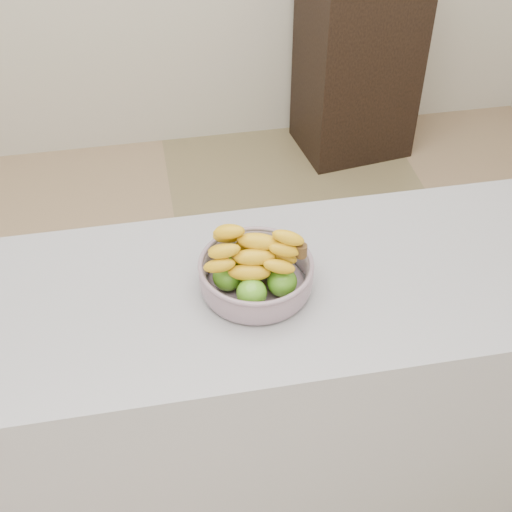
{
  "coord_description": "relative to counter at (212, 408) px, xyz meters",
  "views": [
    {
      "loc": [
        -0.1,
        -1.29,
        2.09
      ],
      "look_at": [
        0.13,
        -0.1,
        1.0
      ],
      "focal_mm": 50.0,
      "sensor_mm": 36.0,
      "label": 1
    }
  ],
  "objects": [
    {
      "name": "counter",
      "position": [
        0.0,
        0.0,
        0.0
      ],
      "size": [
        2.0,
        0.6,
        0.9
      ],
      "primitive_type": "cube",
      "color": "#98979F",
      "rests_on": "ground"
    },
    {
      "name": "fruit_bowl",
      "position": [
        0.13,
        0.0,
        0.5
      ],
      "size": [
        0.27,
        0.27,
        0.16
      ],
      "rotation": [
        0.0,
        0.0,
        -0.33
      ],
      "color": "#9AABB9",
      "rests_on": "counter"
    },
    {
      "name": "ground",
      "position": [
        0.0,
        0.1,
        -0.45
      ],
      "size": [
        4.0,
        4.0,
        0.0
      ],
      "primitive_type": "plane",
      "color": "tan",
      "rests_on": "ground"
    },
    {
      "name": "cabinet",
      "position": [
        0.98,
        1.88,
        0.02
      ],
      "size": [
        0.57,
        0.49,
        0.94
      ],
      "primitive_type": "cube",
      "rotation": [
        0.0,
        0.0,
        0.14
      ],
      "color": "black",
      "rests_on": "ground"
    }
  ]
}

